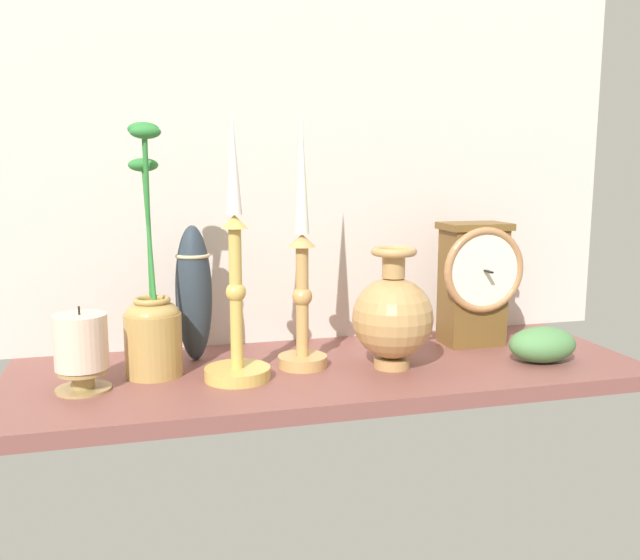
{
  "coord_description": "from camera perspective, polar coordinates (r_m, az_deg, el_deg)",
  "views": [
    {
      "loc": [
        -28.94,
        -101.94,
        31.59
      ],
      "look_at": [
        -1.56,
        0.0,
        14.0
      ],
      "focal_mm": 38.42,
      "sensor_mm": 36.0,
      "label": 1
    }
  ],
  "objects": [
    {
      "name": "pillar_candle_front",
      "position": [
        1.03,
        -19.26,
        -5.48
      ],
      "size": [
        7.83,
        7.83,
        12.23
      ],
      "color": "#A38851",
      "rests_on": "ground_plane"
    },
    {
      "name": "candlestick_tall_center",
      "position": [
        1.07,
        -1.49,
        0.12
      ],
      "size": [
        7.87,
        7.87,
        40.52
      ],
      "color": "tan",
      "rests_on": "ground_plane"
    },
    {
      "name": "tall_ceramic_vase",
      "position": [
        1.13,
        -10.47,
        -1.05
      ],
      "size": [
        5.9,
        5.9,
        22.27
      ],
      "color": "#29343F",
      "rests_on": "ground_plane"
    },
    {
      "name": "brass_vase_bulbous",
      "position": [
        1.08,
        6.07,
        -3.0
      ],
      "size": [
        12.86,
        12.86,
        19.21
      ],
      "color": "tan",
      "rests_on": "ground_plane"
    },
    {
      "name": "mantel_clock",
      "position": [
        1.24,
        12.75,
        -0.07
      ],
      "size": [
        14.92,
        10.94,
        21.79
      ],
      "color": "brown",
      "rests_on": "ground_plane"
    },
    {
      "name": "brass_vase_jar",
      "position": [
        1.06,
        -13.78,
        -3.29
      ],
      "size": [
        8.62,
        8.62,
        37.8
      ],
      "color": "tan",
      "rests_on": "ground_plane"
    },
    {
      "name": "candlestick_tall_left",
      "position": [
        1.02,
        -7.01,
        -1.69
      ],
      "size": [
        9.92,
        9.92,
        39.31
      ],
      "color": "tan",
      "rests_on": "ground_plane"
    },
    {
      "name": "back_wall",
      "position": [
        1.24,
        -1.55,
        9.88
      ],
      "size": [
        120.0,
        2.0,
        65.0
      ],
      "primitive_type": "cube",
      "color": "beige",
      "rests_on": "ground_plane"
    },
    {
      "name": "ground_plane",
      "position": [
        1.11,
        0.79,
        -7.73
      ],
      "size": [
        100.0,
        36.0,
        2.4
      ],
      "primitive_type": "cube",
      "color": "brown"
    },
    {
      "name": "ivy_sprig",
      "position": [
        1.18,
        18.04,
        -5.13
      ],
      "size": [
        11.38,
        7.96,
        5.82
      ],
      "color": "#4E8549",
      "rests_on": "ground_plane"
    }
  ]
}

